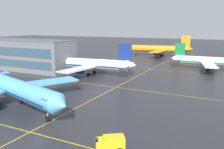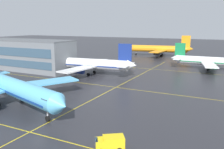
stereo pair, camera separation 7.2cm
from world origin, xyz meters
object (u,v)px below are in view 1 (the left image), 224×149
object	(u,v)px
service_truck_red_van	(110,143)
airliner_third_row	(212,61)
airliner_second_row	(88,64)
airliner_front_gate	(12,87)
airliner_far_left_stand	(159,49)

from	to	relation	value
service_truck_red_van	airliner_third_row	bearing A→B (deg)	84.23
airliner_second_row	service_truck_red_van	size ratio (longest dim) A/B	8.39
airliner_second_row	airliner_third_row	xyz separation A→B (m)	(39.56, 29.78, -0.39)
airliner_front_gate	airliner_second_row	world-z (taller)	airliner_front_gate
airliner_third_row	airliner_front_gate	bearing A→B (deg)	-118.50
airliner_third_row	airliner_far_left_stand	bearing A→B (deg)	131.91
airliner_second_row	airliner_far_left_stand	size ratio (longest dim) A/B	0.97
airliner_front_gate	airliner_third_row	size ratio (longest dim) A/B	1.16
airliner_second_row	airliner_third_row	bearing A→B (deg)	36.97
airliner_third_row	airliner_far_left_stand	world-z (taller)	airliner_far_left_stand
airliner_front_gate	airliner_second_row	bearing A→B (deg)	95.52
airliner_front_gate	airliner_third_row	world-z (taller)	airliner_front_gate
airliner_second_row	airliner_far_left_stand	xyz separation A→B (m)	(8.06, 64.87, 0.14)
airliner_front_gate	service_truck_red_van	size ratio (longest dim) A/B	8.73
airliner_front_gate	airliner_second_row	size ratio (longest dim) A/B	1.04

